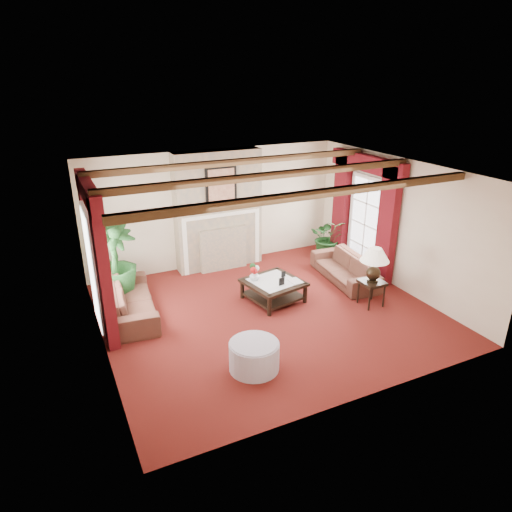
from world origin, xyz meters
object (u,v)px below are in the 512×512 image
coffee_table (273,291)px  side_table (371,293)px  potted_palm (115,278)px  ottoman (254,356)px  sofa_left (130,295)px  sofa_right (345,264)px

coffee_table → side_table: size_ratio=2.01×
potted_palm → ottoman: size_ratio=2.35×
sofa_left → coffee_table: sofa_left is taller
sofa_left → sofa_right: size_ratio=1.08×
ottoman → sofa_left: bearing=118.2°
sofa_left → side_table: (4.33, -1.64, -0.15)m
sofa_left → ottoman: (1.36, -2.55, -0.18)m
sofa_left → coffee_table: (2.69, -0.65, -0.19)m
sofa_left → side_table: bearing=-105.3°
sofa_left → ottoman: sofa_left is taller
side_table → ottoman: 3.10m
coffee_table → side_table: (1.64, -0.99, 0.05)m
sofa_left → side_table: size_ratio=4.13×
sofa_left → ottoman: 2.89m
sofa_left → side_table: 4.63m
sofa_right → potted_palm: bearing=-98.3°
sofa_right → ottoman: bearing=-50.4°
sofa_right → coffee_table: size_ratio=1.91×
sofa_left → sofa_right: sofa_left is taller
side_table → potted_palm: bearing=151.6°
coffee_table → sofa_left: bearing=155.7°
sofa_right → coffee_table: sofa_right is taller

